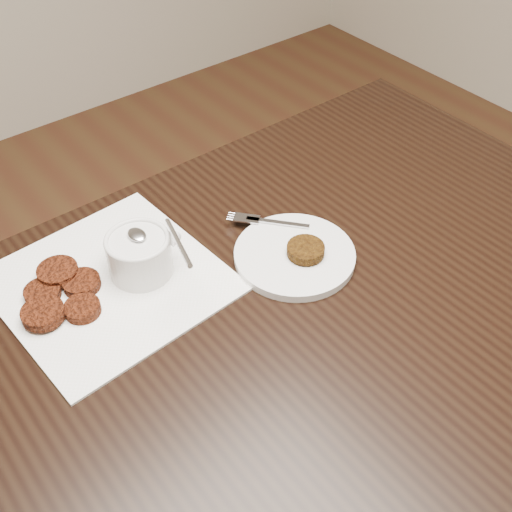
{
  "coord_description": "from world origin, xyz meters",
  "views": [
    {
      "loc": [
        -0.42,
        -0.43,
        1.46
      ],
      "look_at": [
        0.02,
        0.13,
        0.8
      ],
      "focal_mm": 44.7,
      "sensor_mm": 36.0,
      "label": 1
    }
  ],
  "objects_px": {
    "table": "(277,442)",
    "plate_with_patty": "(295,252)",
    "sauce_ramekin": "(137,238)",
    "napkin": "(110,282)"
  },
  "relations": [
    {
      "from": "table",
      "to": "plate_with_patty",
      "type": "height_order",
      "value": "plate_with_patty"
    },
    {
      "from": "table",
      "to": "plate_with_patty",
      "type": "distance_m",
      "value": 0.41
    },
    {
      "from": "table",
      "to": "napkin",
      "type": "height_order",
      "value": "napkin"
    },
    {
      "from": "plate_with_patty",
      "to": "table",
      "type": "bearing_deg",
      "value": -139.17
    },
    {
      "from": "napkin",
      "to": "sauce_ramekin",
      "type": "relative_size",
      "value": 2.33
    },
    {
      "from": "plate_with_patty",
      "to": "napkin",
      "type": "bearing_deg",
      "value": 152.74
    },
    {
      "from": "table",
      "to": "sauce_ramekin",
      "type": "bearing_deg",
      "value": 121.85
    },
    {
      "from": "sauce_ramekin",
      "to": "napkin",
      "type": "bearing_deg",
      "value": 167.64
    },
    {
      "from": "table",
      "to": "sauce_ramekin",
      "type": "height_order",
      "value": "sauce_ramekin"
    },
    {
      "from": "sauce_ramekin",
      "to": "plate_with_patty",
      "type": "distance_m",
      "value": 0.25
    }
  ]
}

